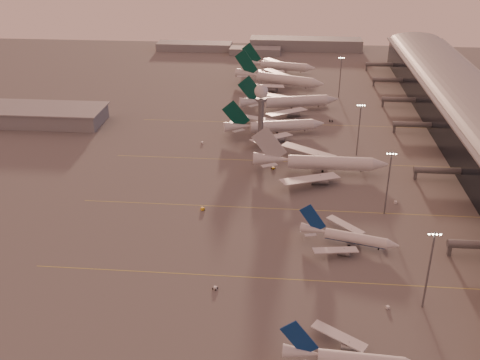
{
  "coord_description": "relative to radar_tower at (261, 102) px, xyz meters",
  "views": [
    {
      "loc": [
        17.69,
        -132.55,
        101.71
      ],
      "look_at": [
        0.58,
        58.4,
        9.83
      ],
      "focal_mm": 42.0,
      "sensor_mm": 36.0,
      "label": 1
    }
  ],
  "objects": [
    {
      "name": "radar_tower",
      "position": [
        0.0,
        0.0,
        0.0
      ],
      "size": [
        6.4,
        6.4,
        31.1
      ],
      "color": "slate",
      "rests_on": "ground"
    },
    {
      "name": "ground",
      "position": [
        -5.0,
        -120.0,
        -20.95
      ],
      "size": [
        700.0,
        700.0,
        0.0
      ],
      "primitive_type": "plane",
      "color": "#5F5C5C",
      "rests_on": "ground"
    },
    {
      "name": "mast_b",
      "position": [
        50.0,
        -65.0,
        -7.21
      ],
      "size": [
        3.6,
        0.56,
        25.0
      ],
      "color": "slate",
      "rests_on": "ground"
    },
    {
      "name": "greentail_a",
      "position": [
        6.55,
        13.48,
        -17.6
      ],
      "size": [
        51.4,
        41.05,
        18.96
      ],
      "color": "silver",
      "rests_on": "ground"
    },
    {
      "name": "narrowbody_mid",
      "position": [
        34.61,
        -88.84,
        -18.27
      ],
      "size": [
        33.21,
        26.16,
        13.25
      ],
      "color": "silver",
      "rests_on": "ground"
    },
    {
      "name": "hangar",
      "position": [
        -125.0,
        20.0,
        -16.63
      ],
      "size": [
        82.0,
        27.0,
        8.5
      ],
      "color": "slate",
      "rests_on": "ground"
    },
    {
      "name": "gsv_tug_far",
      "position": [
        7.23,
        -28.92,
        -20.47
      ],
      "size": [
        3.69,
        3.68,
        0.93
      ],
      "color": "yellow",
      "rests_on": "ground"
    },
    {
      "name": "mast_c",
      "position": [
        45.0,
        -10.0,
        -7.21
      ],
      "size": [
        3.6,
        0.56,
        25.0
      ],
      "color": "slate",
      "rests_on": "ground"
    },
    {
      "name": "gsv_truck_b",
      "position": [
        46.84,
        -87.87,
        -19.75
      ],
      "size": [
        6.2,
        3.96,
        2.36
      ],
      "color": "silver",
      "rests_on": "ground"
    },
    {
      "name": "gsv_tug_hangar",
      "position": [
        35.89,
        35.18,
        -20.37
      ],
      "size": [
        3.94,
        2.38,
        1.12
      ],
      "color": "#56585B",
      "rests_on": "ground"
    },
    {
      "name": "widebody_white",
      "position": [
        27.56,
        -31.02,
        -17.39
      ],
      "size": [
        58.3,
        46.74,
        20.52
      ],
      "color": "silver",
      "rests_on": "ground"
    },
    {
      "name": "greentail_c",
      "position": [
        6.32,
        98.82,
        -17.06
      ],
      "size": [
        58.25,
        46.25,
        22.02
      ],
      "color": "silver",
      "rests_on": "ground"
    },
    {
      "name": "mast_d",
      "position": [
        43.0,
        80.0,
        -7.21
      ],
      "size": [
        3.6,
        0.56,
        25.0
      ],
      "color": "slate",
      "rests_on": "ground"
    },
    {
      "name": "distant_horizon",
      "position": [
        -2.38,
        205.14,
        -17.06
      ],
      "size": [
        165.0,
        37.5,
        9.0
      ],
      "color": "slate",
      "rests_on": "ground"
    },
    {
      "name": "greentail_b",
      "position": [
        13.39,
        52.89,
        -17.24
      ],
      "size": [
        56.77,
        45.31,
        20.98
      ],
      "color": "silver",
      "rests_on": "ground"
    },
    {
      "name": "gsv_catering_a",
      "position": [
        43.17,
        -121.56,
        -19.21
      ],
      "size": [
        4.62,
        3.74,
        3.49
      ],
      "color": "silver",
      "rests_on": "ground"
    },
    {
      "name": "taxiway_markings",
      "position": [
        25.0,
        -64.0,
        -20.94
      ],
      "size": [
        180.0,
        185.25,
        0.02
      ],
      "color": "#D0C849",
      "rests_on": "ground"
    },
    {
      "name": "gsv_catering_b",
      "position": [
        55.58,
        -56.78,
        -18.89
      ],
      "size": [
        5.11,
        2.59,
        4.12
      ],
      "color": "silver",
      "rests_on": "ground"
    },
    {
      "name": "gsv_truck_d",
      "position": [
        -28.3,
        -1.65,
        -19.96
      ],
      "size": [
        3.36,
        5.08,
        1.93
      ],
      "color": "silver",
      "rests_on": "ground"
    },
    {
      "name": "gsv_truck_c",
      "position": [
        -17.58,
        -68.46,
        -19.69
      ],
      "size": [
        5.98,
        5.74,
        2.47
      ],
      "color": "yellow",
      "rests_on": "ground"
    },
    {
      "name": "mast_a",
      "position": [
        53.0,
        -120.0,
        -7.21
      ],
      "size": [
        3.6,
        0.56,
        25.0
      ],
      "color": "slate",
      "rests_on": "ground"
    },
    {
      "name": "greentail_d",
      "position": [
        5.21,
        135.82,
        -17.54
      ],
      "size": [
        52.39,
        41.85,
        19.31
      ],
      "color": "silver",
      "rests_on": "ground"
    },
    {
      "name": "gsv_tug_mid",
      "position": [
        -6.87,
        -117.03,
        -20.5
      ],
      "size": [
        3.51,
        2.91,
        0.87
      ],
      "color": "silver",
      "rests_on": "ground"
    }
  ]
}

